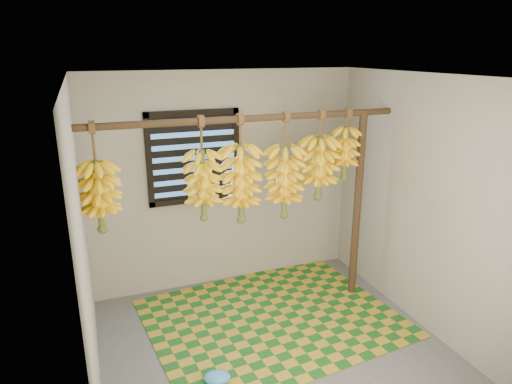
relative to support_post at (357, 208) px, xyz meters
name	(u,v)px	position (x,y,z in m)	size (l,w,h in m)	color
floor	(278,354)	(-1.20, -0.70, -1.00)	(3.00, 3.00, 0.01)	#535353
ceiling	(283,76)	(-1.20, -0.70, 1.40)	(3.00, 3.00, 0.01)	silver
wall_back	(225,181)	(-1.20, 0.80, 0.20)	(3.00, 0.01, 2.40)	gray
wall_left	(84,257)	(-2.71, -0.70, 0.20)	(0.01, 3.00, 2.40)	gray
wall_right	(429,207)	(0.30, -0.70, 0.20)	(0.01, 3.00, 2.40)	gray
window	(194,158)	(-1.55, 0.78, 0.50)	(1.00, 0.04, 1.00)	black
hanging_pole	(250,119)	(-1.20, 0.00, 1.00)	(0.06, 0.06, 3.00)	#402A18
support_post	(357,208)	(0.00, 0.00, 0.00)	(0.08, 0.08, 2.00)	#402A18
woven_mat	(272,318)	(-1.03, -0.17, -0.99)	(2.38, 1.91, 0.01)	#19551A
plastic_bag	(217,377)	(-1.81, -0.88, -0.94)	(0.22, 0.16, 0.09)	#3C94E2
banana_bunch_a	(99,197)	(-2.55, 0.00, 0.42)	(0.33, 0.33, 0.94)	brown
banana_bunch_b	(203,185)	(-1.66, 0.00, 0.42)	(0.35, 0.35, 0.96)	brown
banana_bunch_c	(241,184)	(-1.29, 0.00, 0.40)	(0.36, 0.36, 1.02)	brown
banana_bunch_d	(284,182)	(-0.85, 0.00, 0.37)	(0.37, 0.37, 1.04)	brown
banana_bunch_e	(319,168)	(-0.48, 0.00, 0.47)	(0.37, 0.37, 0.89)	brown
banana_bunch_f	(345,153)	(-0.19, 0.00, 0.60)	(0.27, 0.27, 0.72)	brown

